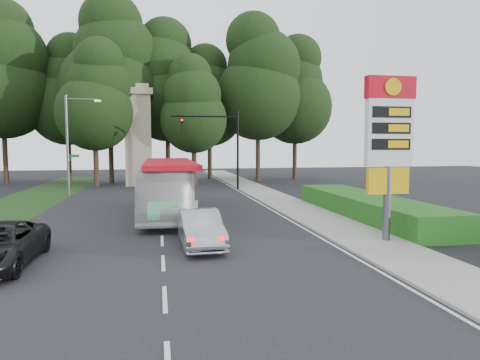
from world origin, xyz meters
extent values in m
plane|color=black|center=(0.00, 0.00, 0.00)|extent=(120.00, 120.00, 0.00)
cube|color=black|center=(0.00, 12.00, 0.01)|extent=(14.00, 80.00, 0.02)
cube|color=gray|center=(8.50, 12.00, 0.06)|extent=(3.00, 80.00, 0.12)
cube|color=#193814|center=(-9.50, 18.00, 0.01)|extent=(5.00, 50.00, 0.02)
cube|color=#165015|center=(11.50, 8.00, 0.60)|extent=(3.00, 14.00, 1.20)
cylinder|color=#59595E|center=(9.20, 2.00, 1.60)|extent=(0.32, 0.32, 3.20)
cube|color=gold|center=(9.20, 2.00, 2.60)|extent=(1.80, 0.25, 1.10)
cube|color=silver|center=(9.20, 2.00, 4.60)|extent=(2.00, 0.35, 2.80)
cube|color=#B60918|center=(9.20, 2.00, 6.40)|extent=(2.10, 0.40, 0.90)
cylinder|color=gold|center=(9.20, 1.78, 6.40)|extent=(0.70, 0.05, 0.70)
cube|color=black|center=(9.20, 1.81, 5.40)|extent=(1.70, 0.04, 0.45)
cube|color=black|center=(9.20, 1.81, 4.75)|extent=(1.70, 0.04, 0.45)
cube|color=black|center=(9.20, 1.81, 4.10)|extent=(1.70, 0.04, 0.45)
cylinder|color=black|center=(7.00, 24.00, 3.60)|extent=(0.20, 0.20, 7.20)
cylinder|color=black|center=(4.00, 24.00, 6.60)|extent=(6.00, 0.14, 0.14)
imported|color=black|center=(2.00, 24.00, 6.35)|extent=(0.18, 0.22, 1.10)
sphere|color=#FF0C05|center=(2.00, 23.85, 6.25)|extent=(0.18, 0.18, 0.18)
cylinder|color=#59595E|center=(-7.20, 22.00, 4.00)|extent=(0.20, 0.20, 8.00)
cylinder|color=#59595E|center=(-6.00, 22.00, 7.70)|extent=(2.40, 0.12, 0.12)
cube|color=#FFE599|center=(-4.80, 22.00, 7.60)|extent=(0.50, 0.22, 0.14)
cube|color=#0C591E|center=(-6.75, 22.00, 3.20)|extent=(0.85, 0.04, 0.22)
cube|color=#0C591E|center=(-7.20, 22.45, 2.90)|extent=(0.04, 0.85, 0.22)
cube|color=gray|center=(-2.00, 30.00, 4.50)|extent=(2.50, 2.50, 9.00)
cube|color=gray|center=(-2.00, 30.00, 9.30)|extent=(3.00, 3.00, 0.60)
cube|color=gray|center=(-2.00, 30.00, 9.80)|extent=(2.20, 2.20, 0.50)
cylinder|color=#2D2116|center=(-16.00, 35.00, 3.15)|extent=(0.50, 0.50, 6.30)
sphere|color=black|center=(-16.00, 35.00, 9.62)|extent=(9.80, 9.80, 9.80)
sphere|color=black|center=(-16.00, 35.00, 13.12)|extent=(8.40, 8.40, 8.40)
sphere|color=black|center=(-16.00, 35.00, 16.10)|extent=(6.30, 6.30, 6.30)
cylinder|color=#2D2116|center=(-10.00, 37.00, 2.70)|extent=(0.50, 0.50, 5.40)
sphere|color=black|center=(-10.00, 37.00, 8.25)|extent=(8.40, 8.40, 8.40)
sphere|color=black|center=(-10.00, 37.00, 11.25)|extent=(7.20, 7.20, 7.20)
sphere|color=black|center=(-10.00, 37.00, 13.80)|extent=(5.40, 5.40, 5.40)
cylinder|color=#2D2116|center=(-5.00, 33.00, 3.24)|extent=(0.50, 0.50, 6.48)
sphere|color=black|center=(-5.00, 33.00, 9.90)|extent=(10.08, 10.08, 10.08)
sphere|color=black|center=(-5.00, 33.00, 13.50)|extent=(8.64, 8.64, 8.64)
sphere|color=black|center=(-5.00, 33.00, 16.56)|extent=(6.48, 6.48, 6.48)
cylinder|color=#2D2116|center=(1.00, 35.00, 2.97)|extent=(0.50, 0.50, 5.94)
sphere|color=black|center=(1.00, 35.00, 9.08)|extent=(9.24, 9.24, 9.24)
sphere|color=black|center=(1.00, 35.00, 12.38)|extent=(7.92, 7.92, 7.92)
sphere|color=black|center=(1.00, 35.00, 15.18)|extent=(5.94, 5.94, 5.94)
cylinder|color=#2D2116|center=(6.00, 37.00, 2.61)|extent=(0.50, 0.50, 5.22)
sphere|color=black|center=(6.00, 37.00, 7.97)|extent=(8.12, 8.12, 8.12)
sphere|color=black|center=(6.00, 37.00, 10.88)|extent=(6.96, 6.96, 6.96)
sphere|color=black|center=(6.00, 37.00, 13.34)|extent=(5.22, 5.22, 5.22)
cylinder|color=#2D2116|center=(11.00, 33.00, 3.06)|extent=(0.50, 0.50, 6.12)
sphere|color=black|center=(11.00, 33.00, 9.35)|extent=(9.52, 9.52, 9.52)
sphere|color=black|center=(11.00, 33.00, 12.75)|extent=(8.16, 8.16, 8.16)
sphere|color=black|center=(11.00, 33.00, 15.64)|extent=(6.12, 6.12, 6.12)
cylinder|color=#2D2116|center=(16.00, 35.00, 2.79)|extent=(0.50, 0.50, 5.58)
sphere|color=black|center=(16.00, 35.00, 8.53)|extent=(8.68, 8.68, 8.68)
sphere|color=black|center=(16.00, 35.00, 11.62)|extent=(7.44, 7.44, 7.44)
sphere|color=black|center=(16.00, 35.00, 14.26)|extent=(5.58, 5.58, 5.58)
cylinder|color=#2D2116|center=(-6.00, 29.00, 2.34)|extent=(0.50, 0.50, 4.68)
sphere|color=black|center=(-6.00, 29.00, 7.15)|extent=(7.28, 7.28, 7.28)
sphere|color=black|center=(-6.00, 29.00, 9.75)|extent=(6.24, 6.24, 6.24)
sphere|color=black|center=(-6.00, 29.00, 11.96)|extent=(4.68, 4.68, 4.68)
cylinder|color=#2D2116|center=(3.50, 29.50, 2.16)|extent=(0.50, 0.50, 4.32)
sphere|color=black|center=(3.50, 29.50, 6.60)|extent=(6.72, 6.72, 6.72)
sphere|color=black|center=(3.50, 29.50, 9.00)|extent=(5.76, 5.76, 5.76)
sphere|color=black|center=(3.50, 29.50, 11.04)|extent=(4.32, 4.32, 4.32)
imported|color=silver|center=(0.50, 10.69, 1.58)|extent=(3.35, 11.47, 3.16)
imported|color=#A7ABAF|center=(1.50, 2.74, 0.73)|extent=(1.69, 4.46, 1.45)
camera|label=1|loc=(-0.12, -14.13, 4.07)|focal=32.00mm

